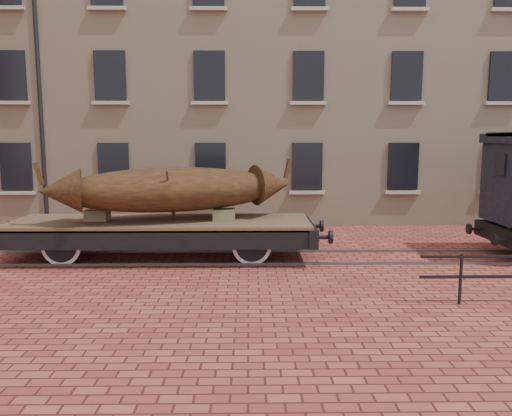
{
  "coord_description": "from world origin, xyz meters",
  "views": [
    {
      "loc": [
        -1.11,
        -13.13,
        3.22
      ],
      "look_at": [
        -0.92,
        0.5,
        1.3
      ],
      "focal_mm": 35.0,
      "sensor_mm": 36.0,
      "label": 1
    }
  ],
  "objects": [
    {
      "name": "iron_boat",
      "position": [
        -3.12,
        0.0,
        1.88
      ],
      "size": [
        6.64,
        3.47,
        1.6
      ],
      "color": "#503015",
      "rests_on": "flatcar_wagon"
    },
    {
      "name": "warehouse_cream",
      "position": [
        3.0,
        9.99,
        7.0
      ],
      "size": [
        40.0,
        10.19,
        14.0
      ],
      "color": "beige",
      "rests_on": "ground"
    },
    {
      "name": "flatcar_wagon",
      "position": [
        -3.46,
        0.0,
        0.84
      ],
      "size": [
        8.9,
        2.42,
        1.34
      ],
      "color": "brown",
      "rests_on": "ground"
    },
    {
      "name": "rail_track",
      "position": [
        0.0,
        0.0,
        0.03
      ],
      "size": [
        30.0,
        1.52,
        0.06
      ],
      "color": "#59595E",
      "rests_on": "ground"
    },
    {
      "name": "ground",
      "position": [
        0.0,
        0.0,
        0.0
      ],
      "size": [
        90.0,
        90.0,
        0.0
      ],
      "primitive_type": "plane",
      "color": "maroon"
    }
  ]
}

